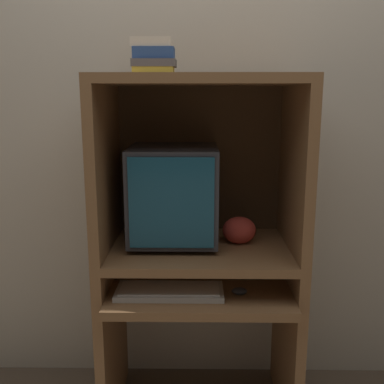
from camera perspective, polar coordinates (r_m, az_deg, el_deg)
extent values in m
cube|color=beige|center=(2.12, 1.02, 9.50)|extent=(6.00, 0.06, 2.60)
cube|color=brown|center=(2.14, -10.04, -18.54)|extent=(0.04, 0.53, 0.63)
cube|color=brown|center=(2.14, 11.93, -18.57)|extent=(0.04, 0.53, 0.63)
cube|color=brown|center=(1.84, 1.00, -13.11)|extent=(0.73, 0.35, 0.04)
cube|color=brown|center=(1.96, -10.47, -8.71)|extent=(0.04, 0.53, 0.15)
cube|color=brown|center=(1.97, 12.44, -8.75)|extent=(0.04, 0.53, 0.15)
cube|color=brown|center=(1.91, 1.00, -7.32)|extent=(0.73, 0.53, 0.04)
cube|color=brown|center=(1.86, -10.98, 3.55)|extent=(0.04, 0.53, 0.70)
cube|color=brown|center=(1.86, 13.04, 3.48)|extent=(0.04, 0.53, 0.70)
cube|color=brown|center=(1.80, 1.09, 14.03)|extent=(0.73, 0.53, 0.04)
cube|color=#48321E|center=(2.07, 1.01, 4.66)|extent=(0.73, 0.01, 0.70)
cylinder|color=#333338|center=(1.95, -2.27, -6.04)|extent=(0.20, 0.20, 0.02)
cube|color=#333338|center=(1.89, -2.32, -0.12)|extent=(0.36, 0.36, 0.39)
cube|color=navy|center=(1.72, -2.64, -1.44)|extent=(0.33, 0.01, 0.36)
cube|color=beige|center=(1.82, -2.86, -12.49)|extent=(0.42, 0.17, 0.02)
cube|color=silver|center=(1.81, -2.86, -12.12)|extent=(0.39, 0.13, 0.01)
ellipsoid|color=#28282B|center=(1.82, 6.04, -12.40)|extent=(0.06, 0.04, 0.03)
ellipsoid|color=#BC382D|center=(1.92, 6.02, -4.84)|extent=(0.14, 0.11, 0.12)
cube|color=gold|center=(1.75, -4.88, 15.07)|extent=(0.15, 0.12, 0.03)
cube|color=#4C4C51|center=(1.75, -4.80, 15.97)|extent=(0.16, 0.12, 0.03)
cube|color=navy|center=(1.76, -4.83, 17.11)|extent=(0.15, 0.11, 0.04)
cube|color=beige|center=(1.76, -5.18, 18.36)|extent=(0.15, 0.10, 0.03)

